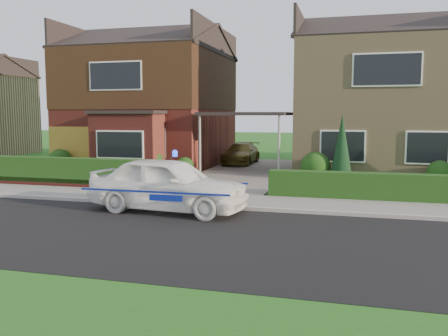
% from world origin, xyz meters
% --- Properties ---
extents(ground, '(120.00, 120.00, 0.00)m').
position_xyz_m(ground, '(0.00, 0.00, 0.00)').
color(ground, '#175215').
rests_on(ground, ground).
extents(road, '(60.00, 6.00, 0.02)m').
position_xyz_m(road, '(0.00, 0.00, 0.00)').
color(road, black).
rests_on(road, ground).
extents(kerb, '(60.00, 0.16, 0.12)m').
position_xyz_m(kerb, '(0.00, 3.05, 0.06)').
color(kerb, '#9E9993').
rests_on(kerb, ground).
extents(sidewalk, '(60.00, 2.00, 0.10)m').
position_xyz_m(sidewalk, '(0.00, 4.10, 0.05)').
color(sidewalk, slate).
rests_on(sidewalk, ground).
extents(driveway, '(3.80, 12.00, 0.12)m').
position_xyz_m(driveway, '(0.00, 11.00, 0.06)').
color(driveway, '#666059').
rests_on(driveway, ground).
extents(house_left, '(7.50, 9.53, 7.25)m').
position_xyz_m(house_left, '(-5.78, 13.90, 3.81)').
color(house_left, maroon).
rests_on(house_left, ground).
extents(house_right, '(7.50, 8.06, 7.25)m').
position_xyz_m(house_right, '(5.80, 13.99, 3.66)').
color(house_right, '#9D8960').
rests_on(house_right, ground).
extents(carport_link, '(3.80, 3.00, 2.77)m').
position_xyz_m(carport_link, '(0.00, 10.95, 2.66)').
color(carport_link, black).
rests_on(carport_link, ground).
extents(garage_door, '(2.20, 0.10, 2.10)m').
position_xyz_m(garage_door, '(-8.25, 9.96, 1.05)').
color(garage_door, olive).
rests_on(garage_door, ground).
extents(dwarf_wall, '(7.70, 0.25, 0.36)m').
position_xyz_m(dwarf_wall, '(-5.80, 5.30, 0.18)').
color(dwarf_wall, maroon).
rests_on(dwarf_wall, ground).
extents(hedge_left, '(7.50, 0.55, 0.90)m').
position_xyz_m(hedge_left, '(-5.80, 5.45, 0.00)').
color(hedge_left, '#113310').
rests_on(hedge_left, ground).
extents(hedge_right, '(7.50, 0.55, 0.80)m').
position_xyz_m(hedge_right, '(5.80, 5.35, 0.00)').
color(hedge_right, '#113310').
rests_on(hedge_right, ground).
extents(shrub_left_far, '(1.08, 1.08, 1.08)m').
position_xyz_m(shrub_left_far, '(-8.50, 9.50, 0.54)').
color(shrub_left_far, '#113310').
rests_on(shrub_left_far, ground).
extents(shrub_left_mid, '(1.32, 1.32, 1.32)m').
position_xyz_m(shrub_left_mid, '(-4.00, 9.30, 0.66)').
color(shrub_left_mid, '#113310').
rests_on(shrub_left_mid, ground).
extents(shrub_left_near, '(0.84, 0.84, 0.84)m').
position_xyz_m(shrub_left_near, '(-2.40, 9.60, 0.42)').
color(shrub_left_near, '#113310').
rests_on(shrub_left_near, ground).
extents(shrub_right_near, '(1.20, 1.20, 1.20)m').
position_xyz_m(shrub_right_near, '(3.20, 9.40, 0.60)').
color(shrub_right_near, '#113310').
rests_on(shrub_right_near, ground).
extents(shrub_right_mid, '(0.96, 0.96, 0.96)m').
position_xyz_m(shrub_right_mid, '(7.80, 9.50, 0.48)').
color(shrub_right_mid, '#113310').
rests_on(shrub_right_mid, ground).
extents(conifer_a, '(0.90, 0.90, 2.60)m').
position_xyz_m(conifer_a, '(4.20, 9.20, 1.30)').
color(conifer_a, black).
rests_on(conifer_a, ground).
extents(police_car, '(4.06, 4.56, 1.67)m').
position_xyz_m(police_car, '(-0.27, 2.40, 0.75)').
color(police_car, white).
rests_on(police_car, ground).
extents(driveway_car, '(1.50, 3.66, 1.06)m').
position_xyz_m(driveway_car, '(-1.00, 14.35, 0.65)').
color(driveway_car, brown).
rests_on(driveway_car, driveway).
extents(potted_plant_a, '(0.44, 0.34, 0.75)m').
position_xyz_m(potted_plant_a, '(-8.97, 6.74, 0.38)').
color(potted_plant_a, gray).
rests_on(potted_plant_a, ground).
extents(potted_plant_b, '(0.52, 0.52, 0.74)m').
position_xyz_m(potted_plant_b, '(-6.02, 7.56, 0.37)').
color(potted_plant_b, gray).
rests_on(potted_plant_b, ground).
extents(potted_plant_c, '(0.56, 0.56, 0.78)m').
position_xyz_m(potted_plant_c, '(-2.98, 7.31, 0.39)').
color(potted_plant_c, gray).
rests_on(potted_plant_c, ground).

